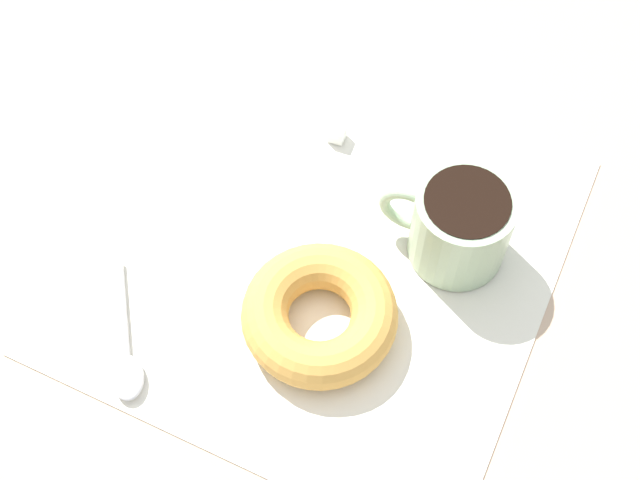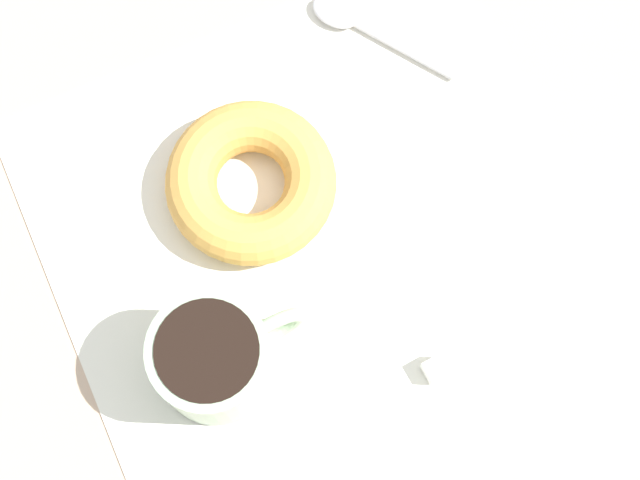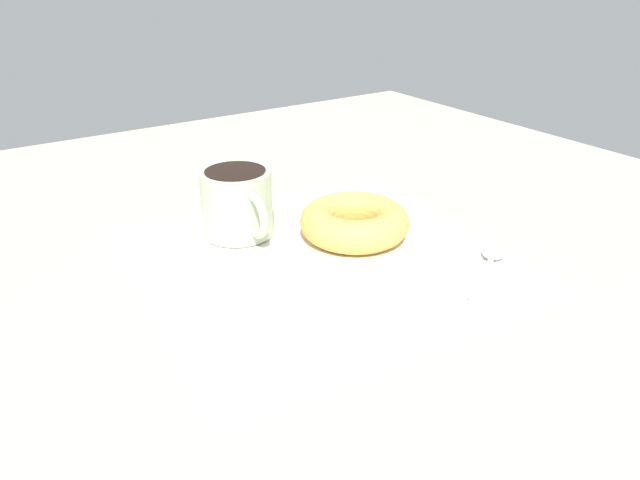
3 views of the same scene
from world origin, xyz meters
TOP-DOWN VIEW (x-y plane):
  - ground_plane at (0.00, 0.00)cm, footprint 120.00×120.00cm
  - napkin at (1.21, -1.81)cm, footprint 38.64×38.64cm
  - coffee_cup at (11.06, 2.24)cm, footprint 10.53×7.68cm
  - donut at (3.38, -7.74)cm, footprint 11.81×11.81cm
  - spoon at (-9.01, -15.64)cm, footprint 7.23×10.88cm
  - sugar_cube at (-1.41, 9.36)cm, footprint 1.41×1.41cm

SIDE VIEW (x-z plane):
  - ground_plane at x=0.00cm, z-range -2.00..0.00cm
  - napkin at x=1.21cm, z-range 0.00..0.30cm
  - spoon at x=-9.01cm, z-range 0.25..1.15cm
  - sugar_cube at x=-1.41cm, z-range 0.30..1.71cm
  - donut at x=3.38cm, z-range 0.30..3.88cm
  - coffee_cup at x=11.06cm, z-range 0.43..7.66cm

